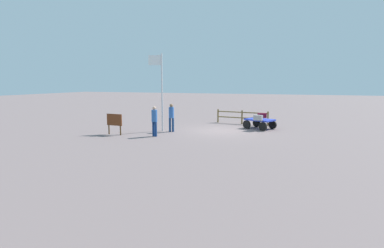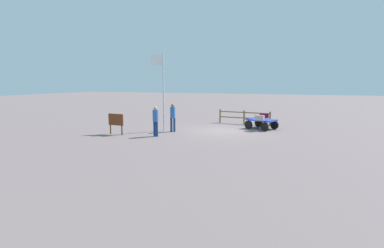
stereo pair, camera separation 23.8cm
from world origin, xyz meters
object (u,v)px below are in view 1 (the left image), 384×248
at_px(worker_lead, 171,116).
at_px(worker_trailing, 154,119).
at_px(luggage_cart, 259,122).
at_px(suitcase_navy, 258,118).
at_px(suitcase_maroon, 262,115).
at_px(signboard, 114,121).
at_px(flagpole, 160,85).

distance_m(worker_lead, worker_trailing, 1.90).
height_order(luggage_cart, worker_lead, worker_lead).
relative_size(luggage_cart, suitcase_navy, 3.62).
relative_size(luggage_cart, worker_lead, 1.25).
height_order(suitcase_maroon, worker_lead, worker_lead).
relative_size(suitcase_maroon, signboard, 0.52).
height_order(suitcase_maroon, flagpole, flagpole).
distance_m(luggage_cart, suitcase_maroon, 0.86).
relative_size(flagpole, signboard, 3.93).
xyz_separation_m(suitcase_navy, signboard, (7.97, 4.56, -0.02)).
bearing_deg(flagpole, worker_lead, 174.50).
bearing_deg(suitcase_maroon, flagpole, 32.51).
relative_size(suitcase_navy, worker_lead, 0.34).
distance_m(worker_lead, flagpole, 2.10).
xyz_separation_m(suitcase_maroon, signboard, (8.03, 6.10, -0.02)).
relative_size(suitcase_maroon, worker_trailing, 0.37).
xyz_separation_m(luggage_cart, signboard, (7.96, 5.32, 0.34)).
height_order(luggage_cart, signboard, signboard).
height_order(suitcase_navy, worker_trailing, worker_trailing).
xyz_separation_m(worker_lead, worker_trailing, (0.25, 1.88, -0.02)).
distance_m(suitcase_navy, signboard, 9.18).
xyz_separation_m(worker_lead, flagpole, (0.79, -0.08, 1.94)).
xyz_separation_m(worker_trailing, flagpole, (0.54, -1.95, 1.96)).
xyz_separation_m(suitcase_navy, suitcase_maroon, (-0.06, -1.54, -0.01)).
distance_m(suitcase_maroon, worker_trailing, 7.98).
relative_size(worker_lead, flagpole, 0.36).
distance_m(suitcase_navy, suitcase_maroon, 1.54).
xyz_separation_m(luggage_cart, suitcase_navy, (-0.01, 0.77, 0.37)).
xyz_separation_m(worker_trailing, signboard, (2.55, 0.31, -0.20)).
bearing_deg(worker_trailing, flagpole, -74.68).
bearing_deg(suitcase_navy, suitcase_maroon, -92.28).
xyz_separation_m(suitcase_navy, worker_lead, (5.17, 2.37, 0.19)).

